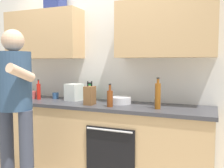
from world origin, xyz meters
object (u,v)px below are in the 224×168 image
object	(u,v)px
cup_ceramic	(33,95)
bottle_hotsauce	(39,91)
bottle_water	(14,89)
person_standing	(15,99)
bottle_vinegar	(110,98)
cup_stoneware	(157,102)
bottle_soda	(90,93)
bottle_oil	(22,91)
knife_block	(90,95)
grocery_bag_produce	(74,92)
cup_tea	(56,96)
bottle_syrup	(158,95)
mixing_bowl	(120,100)

from	to	relation	value
cup_ceramic	bottle_hotsauce	bearing A→B (deg)	-11.93
bottle_water	cup_ceramic	bearing A→B (deg)	36.10
person_standing	bottle_vinegar	world-z (taller)	person_standing
bottle_vinegar	cup_stoneware	xyz separation A→B (m)	(0.48, 0.26, -0.06)
bottle_soda	bottle_hotsauce	size ratio (longest dim) A/B	0.87
bottle_oil	bottle_hotsauce	size ratio (longest dim) A/B	0.86
bottle_soda	bottle_water	bearing A→B (deg)	-161.03
bottle_hotsauce	knife_block	size ratio (longest dim) A/B	0.97
cup_ceramic	grocery_bag_produce	world-z (taller)	grocery_bag_produce
bottle_vinegar	cup_ceramic	size ratio (longest dim) A/B	2.47
bottle_hotsauce	bottle_vinegar	distance (m)	1.12
cup_stoneware	grocery_bag_produce	world-z (taller)	grocery_bag_produce
person_standing	bottle_water	size ratio (longest dim) A/B	5.09
bottle_oil	cup_stoneware	xyz separation A→B (m)	(1.99, -0.03, -0.04)
person_standing	bottle_hotsauce	world-z (taller)	person_standing
cup_ceramic	cup_tea	xyz separation A→B (m)	(0.27, 0.13, -0.01)
bottle_syrup	grocery_bag_produce	xyz separation A→B (m)	(-1.14, 0.18, -0.04)
grocery_bag_produce	bottle_oil	bearing A→B (deg)	177.53
bottle_water	cup_tea	distance (m)	0.55
bottle_oil	grocery_bag_produce	world-z (taller)	bottle_oil
bottle_vinegar	cup_stoneware	distance (m)	0.55
cup_ceramic	mixing_bowl	size ratio (longest dim) A/B	0.39
bottle_soda	cup_stoneware	size ratio (longest dim) A/B	2.85
bottle_vinegar	bottle_soda	bearing A→B (deg)	140.30
cup_ceramic	knife_block	distance (m)	0.96
person_standing	mixing_bowl	xyz separation A→B (m)	(0.83, 0.85, -0.08)
bottle_hotsauce	knife_block	xyz separation A→B (m)	(0.83, -0.12, -0.00)
bottle_oil	bottle_vinegar	size ratio (longest dim) A/B	0.89
bottle_oil	bottle_vinegar	world-z (taller)	bottle_vinegar
bottle_vinegar	cup_ceramic	world-z (taller)	bottle_vinegar
bottle_syrup	bottle_vinegar	bearing A→B (deg)	-172.19
bottle_syrup	person_standing	bearing A→B (deg)	-153.01
bottle_vinegar	grocery_bag_produce	size ratio (longest dim) A/B	1.19
person_standing	knife_block	size ratio (longest dim) A/B	6.22
mixing_bowl	cup_tea	bearing A→B (deg)	176.47
bottle_syrup	bottle_vinegar	size ratio (longest dim) A/B	1.30
bottle_vinegar	cup_ceramic	distance (m)	1.23
bottle_hotsauce	cup_tea	xyz separation A→B (m)	(0.16, 0.15, -0.07)
person_standing	cup_stoneware	world-z (taller)	person_standing
person_standing	bottle_oil	bearing A→B (deg)	128.55
bottle_vinegar	cup_tea	xyz separation A→B (m)	(-0.94, 0.31, -0.06)
cup_stoneware	bottle_oil	bearing A→B (deg)	179.03
bottle_water	cup_ceramic	world-z (taller)	bottle_water
bottle_oil	knife_block	bearing A→B (deg)	-11.62
bottle_oil	bottle_syrup	distance (m)	2.04
cup_stoneware	grocery_bag_produce	xyz separation A→B (m)	(-1.09, -0.00, 0.07)
person_standing	grocery_bag_produce	xyz separation A→B (m)	(0.18, 0.85, -0.01)
bottle_water	knife_block	size ratio (longest dim) A/B	1.22
bottle_vinegar	mixing_bowl	bearing A→B (deg)	83.04
bottle_water	knife_block	bearing A→B (deg)	0.14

